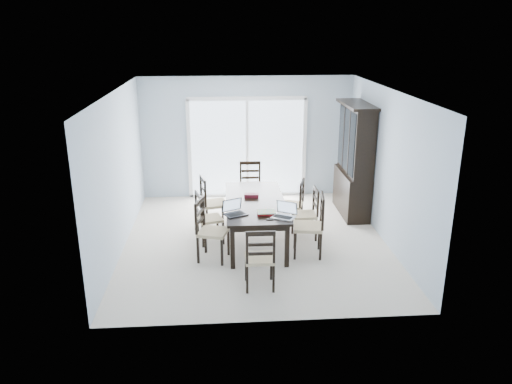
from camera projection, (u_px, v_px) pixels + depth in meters
floor at (255, 241)px, 8.73m from camera, size 5.00×5.00×0.00m
ceiling at (255, 91)px, 7.90m from camera, size 5.00×5.00×0.00m
back_wall at (247, 138)px, 10.68m from camera, size 4.50×0.02×2.60m
wall_left at (118, 172)px, 8.16m from camera, size 0.02×5.00×2.60m
wall_right at (387, 167)px, 8.47m from camera, size 0.02×5.00×2.60m
balcony at (245, 184)px, 12.06m from camera, size 4.50×2.00×0.10m
railing at (243, 150)px, 12.81m from camera, size 4.50×0.06×1.10m
dining_table at (255, 205)px, 8.52m from camera, size 1.00×2.20×0.75m
china_hutch at (354, 161)px, 9.71m from camera, size 0.50×1.38×2.20m
sliding_door at (247, 148)px, 10.73m from camera, size 2.52×0.05×2.18m
chair_left_near at (207, 223)px, 7.89m from camera, size 0.55×0.54×1.15m
chair_left_mid at (205, 212)px, 8.50m from camera, size 0.50×0.49×1.06m
chair_left_far at (209, 197)px, 9.12m from camera, size 0.53×0.52×1.14m
chair_right_near at (315, 218)px, 8.03m from camera, size 0.52×0.51×1.20m
chair_right_mid at (310, 208)px, 8.72m from camera, size 0.42×0.40×1.05m
chair_right_far at (296, 199)px, 9.17m from camera, size 0.51×0.50×1.05m
chair_end_near at (260, 253)px, 6.95m from camera, size 0.41×0.43×1.09m
chair_end_far at (250, 181)px, 10.06m from camera, size 0.44×0.45×1.14m
laptop_dark at (236, 212)px, 7.84m from camera, size 0.41×0.36×0.23m
laptop_silver at (283, 214)px, 7.72m from camera, size 0.42×0.38×0.24m
book_stack at (266, 213)px, 7.88m from camera, size 0.29×0.23×0.05m
cell_phone at (270, 219)px, 7.66m from camera, size 0.12×0.07×0.01m
game_box at (251, 196)px, 8.65m from camera, size 0.26×0.15×0.06m
hot_tub at (223, 163)px, 12.00m from camera, size 1.88×1.73×0.85m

